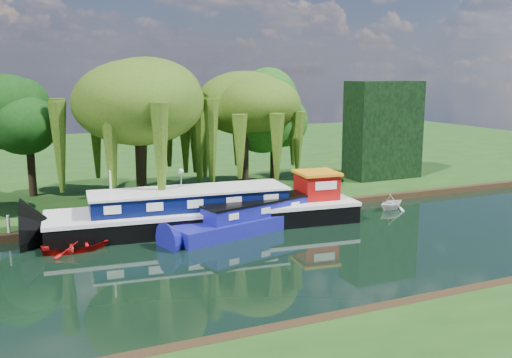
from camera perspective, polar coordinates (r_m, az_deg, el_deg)
name	(u,v)px	position (r m, az deg, el deg)	size (l,w,h in m)	color
ground	(233,262)	(28.34, -2.27, -8.29)	(120.00, 120.00, 0.00)	black
far_bank	(111,160)	(60.40, -14.31, 1.81)	(120.00, 52.00, 0.45)	#163A10
dutch_barge	(210,211)	(34.36, -4.67, -3.22)	(18.86, 5.96, 3.91)	black
narrowboat	(272,215)	(34.49, 1.60, -3.63)	(13.23, 5.30, 1.91)	navy
red_dinghy	(76,250)	(31.50, -17.56, -6.83)	(2.47, 3.46, 0.72)	maroon
white_cruiser	(391,209)	(39.84, 13.38, -2.97)	(1.92, 2.23, 1.17)	silver
willow_left	(139,103)	(38.66, -11.66, 7.41)	(7.69, 7.69, 9.22)	black
willow_right	(244,113)	(41.70, -1.23, 6.61)	(6.52, 6.52, 7.94)	black
tree_far_mid	(28,120)	(43.14, -21.85, 5.48)	(4.79, 4.79, 7.84)	black
tree_far_right	(274,116)	(44.67, 1.79, 6.31)	(4.75, 4.75, 7.77)	black
conifer_hedge	(383,130)	(48.68, 12.58, 4.83)	(6.00, 3.00, 8.00)	black
lamppost	(181,177)	(37.52, -7.53, 0.17)	(0.36, 0.36, 2.56)	silver
mooring_posts	(175,208)	(35.58, -8.06, -2.84)	(19.16, 0.16, 1.00)	silver
reeds_near	(453,282)	(25.61, 19.08, -9.69)	(33.70, 1.50, 1.10)	#215015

